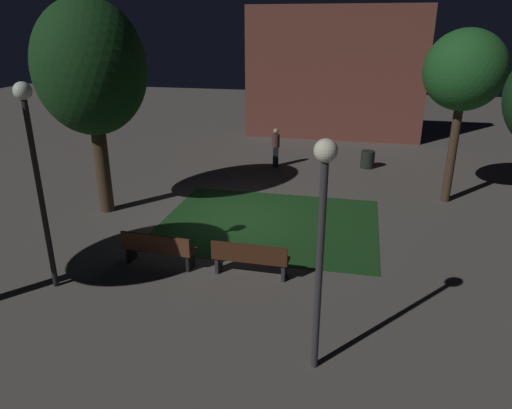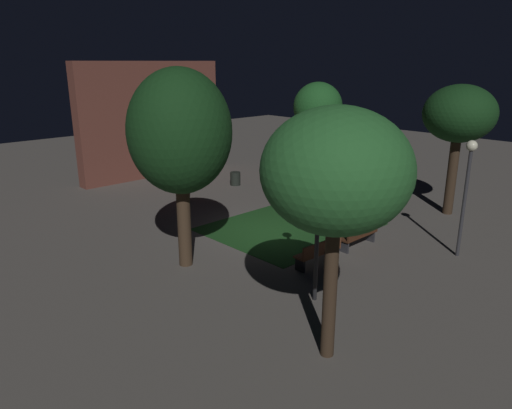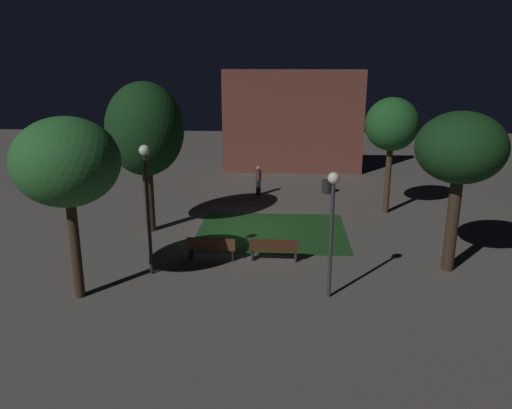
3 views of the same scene
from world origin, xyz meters
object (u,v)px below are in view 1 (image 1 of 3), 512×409
object	(u,v)px
bench_path_side	(158,248)
lamp_post_plaza_west	(33,154)
pedestrian	(276,147)
bench_near_trees	(250,258)
lamp_post_near_wall	(322,218)
tree_right_canopy	(464,72)
tree_tall_center	(91,69)
trash_bin	(368,159)

from	to	relation	value
bench_path_side	lamp_post_plaza_west	size ratio (longest dim) A/B	0.40
lamp_post_plaza_west	pedestrian	distance (m)	11.30
bench_near_trees	lamp_post_near_wall	xyz separation A→B (m)	(1.81, -2.82, 2.30)
lamp_post_plaza_west	pedestrian	size ratio (longest dim) A/B	2.82
tree_right_canopy	pedestrian	distance (m)	7.72
lamp_post_near_wall	lamp_post_plaza_west	bearing A→B (deg)	166.74
tree_tall_center	tree_right_canopy	bearing A→B (deg)	17.07
tree_tall_center	trash_bin	size ratio (longest dim) A/B	8.84
bench_path_side	tree_tall_center	bearing A→B (deg)	135.28
bench_path_side	trash_bin	bearing A→B (deg)	63.18
lamp_post_near_wall	trash_bin	size ratio (longest dim) A/B	5.62
tree_tall_center	lamp_post_plaza_west	bearing A→B (deg)	-74.90
bench_path_side	bench_near_trees	distance (m)	2.30
bench_path_side	tree_right_canopy	size ratio (longest dim) A/B	0.33
tree_tall_center	bench_path_side	bearing A→B (deg)	-44.72
tree_tall_center	lamp_post_near_wall	distance (m)	9.49
bench_path_side	trash_bin	xyz separation A→B (m)	(4.98, 9.85, -0.12)
lamp_post_near_wall	tree_tall_center	bearing A→B (deg)	140.72
tree_tall_center	lamp_post_plaza_west	size ratio (longest dim) A/B	1.40
lamp_post_near_wall	lamp_post_plaza_west	world-z (taller)	lamp_post_plaza_west
bench_path_side	tree_tall_center	size ratio (longest dim) A/B	0.29
tree_right_canopy	bench_path_side	bearing A→B (deg)	-139.82
bench_near_trees	trash_bin	distance (m)	10.20
bench_near_trees	tree_tall_center	distance (m)	7.37
bench_path_side	tree_right_canopy	xyz separation A→B (m)	(7.56, 6.39, 3.74)
bench_near_trees	tree_right_canopy	world-z (taller)	tree_right_canopy
bench_path_side	lamp_post_plaza_west	world-z (taller)	lamp_post_plaza_west
tree_tall_center	tree_right_canopy	world-z (taller)	tree_tall_center
bench_near_trees	tree_right_canopy	bearing A→B (deg)	50.53
bench_path_side	lamp_post_near_wall	distance (m)	5.49
lamp_post_near_wall	pedestrian	bearing A→B (deg)	103.50
bench_near_trees	lamp_post_plaza_west	size ratio (longest dim) A/B	0.40
lamp_post_plaza_west	trash_bin	xyz separation A→B (m)	(6.90, 11.25, -2.73)
pedestrian	lamp_post_plaza_west	bearing A→B (deg)	-106.46
tree_right_canopy	lamp_post_plaza_west	distance (m)	12.32
bench_near_trees	lamp_post_plaza_west	world-z (taller)	lamp_post_plaza_west
tree_right_canopy	lamp_post_plaza_west	size ratio (longest dim) A/B	1.21
tree_tall_center	lamp_post_near_wall	xyz separation A→B (m)	(7.24, -5.92, -1.58)
bench_near_trees	tree_tall_center	world-z (taller)	tree_tall_center
lamp_post_plaza_west	tree_tall_center	bearing A→B (deg)	105.10
tree_tall_center	trash_bin	world-z (taller)	tree_tall_center
bench_path_side	tree_right_canopy	bearing A→B (deg)	40.18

